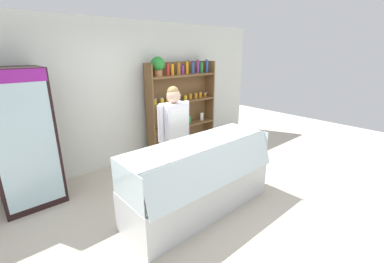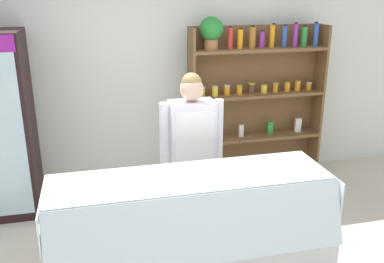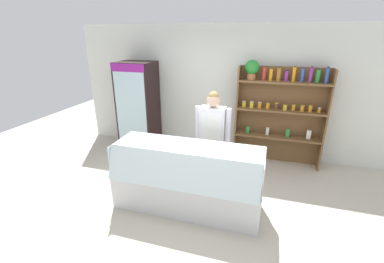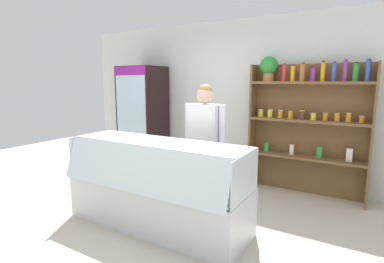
# 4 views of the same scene
# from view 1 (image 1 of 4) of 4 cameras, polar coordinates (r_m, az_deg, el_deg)

# --- Properties ---
(ground_plane) EXTENTS (12.00, 12.00, 0.00)m
(ground_plane) POSITION_cam_1_polar(r_m,az_deg,el_deg) (3.99, 3.33, -15.21)
(ground_plane) COLOR beige
(back_wall) EXTENTS (6.80, 0.10, 2.70)m
(back_wall) POSITION_cam_1_polar(r_m,az_deg,el_deg) (5.18, -13.76, 8.13)
(back_wall) COLOR silver
(back_wall) RESTS_ON ground
(drinks_fridge) EXTENTS (0.77, 0.67, 1.96)m
(drinks_fridge) POSITION_cam_1_polar(r_m,az_deg,el_deg) (4.26, -33.53, -1.56)
(drinks_fridge) COLOR black
(drinks_fridge) RESTS_ON ground
(shelving_unit) EXTENTS (1.67, 0.29, 2.05)m
(shelving_unit) POSITION_cam_1_polar(r_m,az_deg,el_deg) (5.49, -2.99, 7.20)
(shelving_unit) COLOR brown
(shelving_unit) RESTS_ON ground
(deli_display_case) EXTENTS (2.16, 0.79, 1.01)m
(deli_display_case) POSITION_cam_1_polar(r_m,az_deg,el_deg) (3.65, 1.61, -12.84)
(deli_display_case) COLOR silver
(deli_display_case) RESTS_ON ground
(shop_clerk) EXTENTS (0.60, 0.25, 1.65)m
(shop_clerk) POSITION_cam_1_polar(r_m,az_deg,el_deg) (4.05, -3.93, 0.51)
(shop_clerk) COLOR #4C4233
(shop_clerk) RESTS_ON ground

